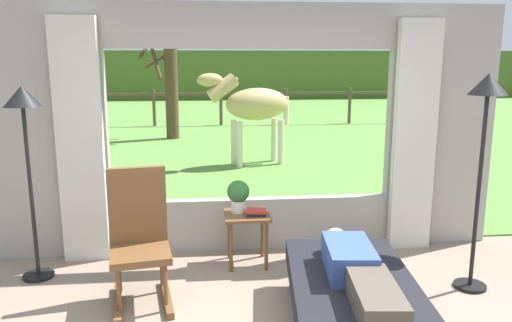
% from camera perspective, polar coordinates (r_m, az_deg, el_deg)
% --- Properties ---
extents(back_wall_with_window, '(5.20, 0.12, 2.55)m').
position_cam_1_polar(back_wall_with_window, '(5.15, -0.52, 3.20)').
color(back_wall_with_window, '#9E998E').
rests_on(back_wall_with_window, ground_plane).
extents(curtain_panel_left, '(0.44, 0.10, 2.40)m').
position_cam_1_polar(curtain_panel_left, '(5.14, -19.48, 1.97)').
color(curtain_panel_left, beige).
rests_on(curtain_panel_left, ground_plane).
extents(curtain_panel_right, '(0.44, 0.10, 2.40)m').
position_cam_1_polar(curtain_panel_right, '(5.44, 17.67, 2.59)').
color(curtain_panel_right, beige).
rests_on(curtain_panel_right, ground_plane).
extents(outdoor_pasture_lawn, '(36.00, 21.68, 0.02)m').
position_cam_1_polar(outdoor_pasture_lawn, '(16.10, -4.09, 4.49)').
color(outdoor_pasture_lawn, '#568438').
rests_on(outdoor_pasture_lawn, ground_plane).
extents(distant_hill_ridge, '(36.00, 2.00, 2.40)m').
position_cam_1_polar(distant_hill_ridge, '(25.83, -4.82, 9.81)').
color(distant_hill_ridge, '#486126').
rests_on(distant_hill_ridge, ground_plane).
extents(recliner_sofa, '(1.07, 1.78, 0.42)m').
position_cam_1_polar(recliner_sofa, '(3.88, 11.03, -15.96)').
color(recliner_sofa, black).
rests_on(recliner_sofa, ground_plane).
extents(reclining_person, '(0.40, 1.44, 0.22)m').
position_cam_1_polar(reclining_person, '(3.71, 11.44, -12.14)').
color(reclining_person, '#334C8C').
rests_on(reclining_person, recliner_sofa).
extents(rocking_chair, '(0.56, 0.74, 1.12)m').
position_cam_1_polar(rocking_chair, '(4.30, -13.22, -8.51)').
color(rocking_chair, brown).
rests_on(rocking_chair, ground_plane).
extents(side_table, '(0.44, 0.44, 0.52)m').
position_cam_1_polar(side_table, '(4.91, -1.03, -7.10)').
color(side_table, brown).
rests_on(side_table, ground_plane).
extents(potted_plant, '(0.22, 0.22, 0.32)m').
position_cam_1_polar(potted_plant, '(4.88, -2.04, -3.82)').
color(potted_plant, silver).
rests_on(potted_plant, side_table).
extents(book_stack, '(0.22, 0.17, 0.06)m').
position_cam_1_polar(book_stack, '(4.83, 0.04, -5.87)').
color(book_stack, black).
rests_on(book_stack, side_table).
extents(floor_lamp_left, '(0.32, 0.32, 1.77)m').
position_cam_1_polar(floor_lamp_left, '(4.83, -24.96, 3.75)').
color(floor_lamp_left, black).
rests_on(floor_lamp_left, ground_plane).
extents(floor_lamp_right, '(0.32, 0.32, 1.89)m').
position_cam_1_polar(floor_lamp_right, '(4.58, 24.78, 4.57)').
color(floor_lamp_right, black).
rests_on(floor_lamp_right, ground_plane).
extents(horse, '(1.81, 0.89, 1.73)m').
position_cam_1_polar(horse, '(9.36, -0.32, 6.43)').
color(horse, tan).
rests_on(horse, outdoor_pasture_lawn).
extents(pasture_tree, '(1.46, 1.65, 3.38)m').
position_cam_1_polar(pasture_tree, '(12.70, -9.86, 9.89)').
color(pasture_tree, '#4C3823').
rests_on(pasture_tree, outdoor_pasture_lawn).
extents(pasture_fence_line, '(16.10, 0.10, 1.10)m').
position_cam_1_polar(pasture_fence_line, '(15.20, -4.04, 6.85)').
color(pasture_fence_line, brown).
rests_on(pasture_fence_line, outdoor_pasture_lawn).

